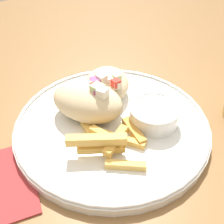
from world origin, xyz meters
TOP-DOWN VIEW (x-y plane):
  - table at (0.00, 0.00)m, footprint 1.46×1.46m
  - napkin at (0.04, -0.20)m, footprint 0.14×0.10m
  - plate at (0.04, -0.02)m, footprint 0.32×0.32m
  - pita_sandwich_near at (-0.00, -0.04)m, footprint 0.14×0.13m
  - pita_sandwich_far at (-0.03, 0.01)m, footprint 0.13×0.13m
  - fries_pile at (0.08, -0.05)m, footprint 0.13×0.12m
  - sauce_ramekin at (0.08, 0.03)m, footprint 0.08×0.08m

SIDE VIEW (x-z plane):
  - table at x=0.00m, z-range 0.30..1.03m
  - napkin at x=0.04m, z-range 0.73..0.73m
  - plate at x=0.04m, z-range 0.73..0.75m
  - fries_pile at x=0.08m, z-range 0.74..0.77m
  - sauce_ramekin at x=0.08m, z-range 0.74..0.77m
  - pita_sandwich_far at x=-0.03m, z-range 0.74..0.79m
  - pita_sandwich_near at x=0.00m, z-range 0.74..0.80m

